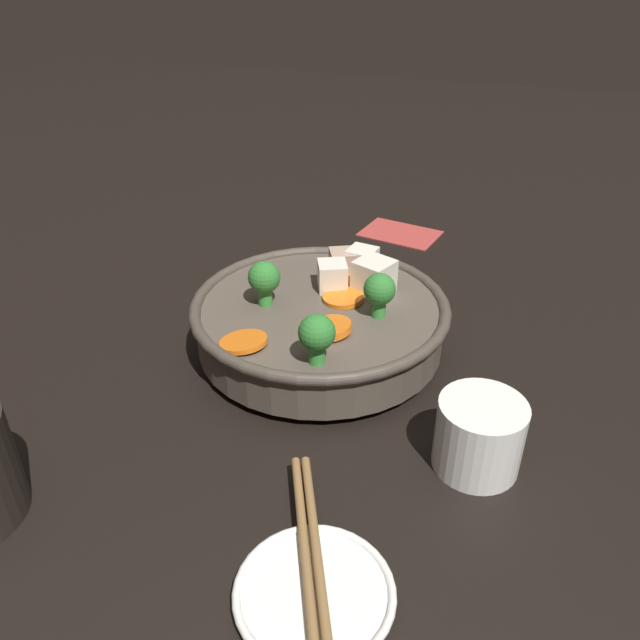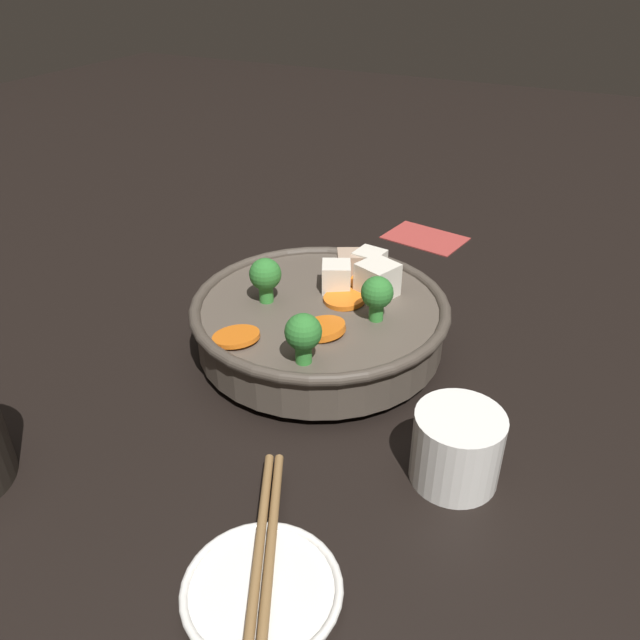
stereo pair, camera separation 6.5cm
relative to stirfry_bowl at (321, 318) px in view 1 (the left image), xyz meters
name	(u,v)px [view 1 (the left image)]	position (x,y,z in m)	size (l,w,h in m)	color
ground_plane	(320,349)	(0.00, 0.00, -0.04)	(3.00, 3.00, 0.00)	black
stirfry_bowl	(321,318)	(0.00, 0.00, 0.00)	(0.27, 0.27, 0.10)	#51473D
side_saucer	(314,594)	(-0.10, 0.28, -0.03)	(0.11, 0.11, 0.01)	white
tea_cup	(479,435)	(-0.18, 0.12, -0.01)	(0.07, 0.07, 0.06)	white
napkin	(400,233)	(-0.01, -0.33, -0.04)	(0.12, 0.09, 0.00)	#A33833
chopsticks_pair	(314,585)	(-0.10, 0.28, -0.02)	(0.11, 0.21, 0.01)	olive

